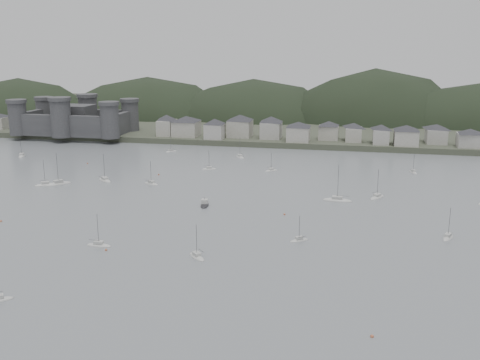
# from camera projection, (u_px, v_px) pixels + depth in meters

# --- Properties ---
(ground) EXTENTS (900.00, 900.00, 0.00)m
(ground) POSITION_uv_depth(u_px,v_px,m) (173.00, 281.00, 127.43)
(ground) COLOR slate
(ground) RESTS_ON ground
(far_shore_land) EXTENTS (900.00, 250.00, 3.00)m
(far_shore_land) POSITION_uv_depth(u_px,v_px,m) (302.00, 116.00, 407.19)
(far_shore_land) COLOR #383D2D
(far_shore_land) RESTS_ON ground
(forested_ridge) EXTENTS (851.55, 103.94, 102.57)m
(forested_ridge) POSITION_uv_depth(u_px,v_px,m) (305.00, 139.00, 384.97)
(forested_ridge) COLOR black
(forested_ridge) RESTS_ON ground
(castle) EXTENTS (66.00, 43.00, 20.00)m
(castle) POSITION_uv_depth(u_px,v_px,m) (75.00, 119.00, 319.73)
(castle) COLOR #39393B
(castle) RESTS_ON far_shore_land
(waterfront_town) EXTENTS (451.48, 28.46, 12.92)m
(waterfront_town) POSITION_uv_depth(u_px,v_px,m) (377.00, 131.00, 289.24)
(waterfront_town) COLOR #99978C
(waterfront_town) RESTS_ON far_shore_land
(sailboat_lead) EXTENTS (10.36, 3.78, 13.93)m
(sailboat_lead) POSITION_uv_depth(u_px,v_px,m) (337.00, 200.00, 192.60)
(sailboat_lead) COLOR beige
(sailboat_lead) RESTS_ON ground
(moored_fleet) EXTENTS (256.58, 176.86, 13.51)m
(moored_fleet) POSITION_uv_depth(u_px,v_px,m) (216.00, 199.00, 193.83)
(moored_fleet) COLOR beige
(moored_fleet) RESTS_ON ground
(motor_launch_far) EXTENTS (3.90, 7.86, 3.80)m
(motor_launch_far) POSITION_uv_depth(u_px,v_px,m) (205.00, 205.00, 186.93)
(motor_launch_far) COLOR black
(motor_launch_far) RESTS_ON ground
(mooring_buoys) EXTENTS (162.69, 131.34, 0.70)m
(mooring_buoys) POSITION_uv_depth(u_px,v_px,m) (199.00, 211.00, 180.10)
(mooring_buoys) COLOR #B05C3A
(mooring_buoys) RESTS_ON ground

